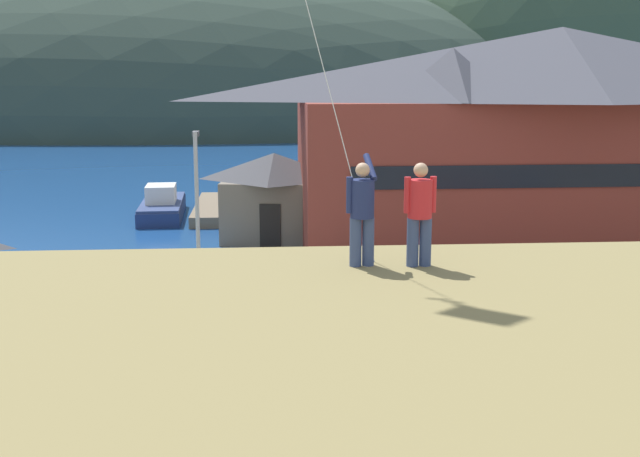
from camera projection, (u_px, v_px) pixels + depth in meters
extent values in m
plane|color=#66604C|center=(373.00, 403.00, 21.95)|extent=(600.00, 600.00, 0.00)
cube|color=gray|center=(353.00, 342.00, 26.83)|extent=(40.00, 20.00, 0.10)
cube|color=navy|center=(293.00, 163.00, 80.68)|extent=(360.00, 84.00, 0.03)
ellipsoid|color=#2D3D33|center=(170.00, 127.00, 135.96)|extent=(146.67, 72.20, 53.73)
cube|color=brown|center=(554.00, 173.00, 41.95)|extent=(26.94, 8.60, 7.62)
cube|color=black|center=(588.00, 176.00, 37.79)|extent=(22.81, 0.35, 1.10)
pyramid|color=#4C4C56|center=(561.00, 64.00, 40.86)|extent=(28.56, 9.45, 3.73)
pyramid|color=#4C4C56|center=(453.00, 75.00, 39.06)|extent=(4.61, 4.61, 2.61)
cube|color=#756B5B|center=(275.00, 210.00, 43.16)|extent=(5.91, 4.78, 3.35)
pyramid|color=#47474C|center=(274.00, 166.00, 42.70)|extent=(6.40, 5.24, 1.44)
cube|color=black|center=(270.00, 226.00, 41.21)|extent=(1.10, 0.20, 2.34)
cube|color=#70604C|center=(221.00, 209.00, 51.35)|extent=(3.20, 10.16, 0.70)
cube|color=navy|center=(162.00, 210.00, 50.25)|extent=(2.94, 8.10, 0.90)
cube|color=navy|center=(162.00, 202.00, 50.14)|extent=(2.85, 7.86, 0.16)
cube|color=silver|center=(161.00, 194.00, 49.44)|extent=(1.90, 2.48, 1.10)
cube|color=silver|center=(275.00, 206.00, 51.73)|extent=(3.03, 7.63, 0.90)
cube|color=white|center=(275.00, 198.00, 51.63)|extent=(2.94, 7.41, 0.16)
cube|color=silver|center=(274.00, 190.00, 50.96)|extent=(1.86, 2.37, 1.10)
cube|color=black|center=(209.00, 389.00, 20.85)|extent=(4.28, 2.00, 0.80)
cube|color=black|center=(214.00, 361.00, 20.72)|extent=(2.17, 1.70, 0.70)
cube|color=black|center=(214.00, 363.00, 20.73)|extent=(2.22, 1.73, 0.32)
cylinder|color=black|center=(160.00, 392.00, 21.66)|extent=(0.65, 0.25, 0.64)
cylinder|color=black|center=(154.00, 420.00, 19.87)|extent=(0.65, 0.25, 0.64)
cylinder|color=black|center=(259.00, 387.00, 21.98)|extent=(0.65, 0.25, 0.64)
cylinder|color=black|center=(262.00, 415.00, 20.19)|extent=(0.65, 0.25, 0.64)
cube|color=red|center=(550.00, 306.00, 28.27)|extent=(4.34, 2.15, 0.80)
cube|color=#B11A15|center=(555.00, 286.00, 28.13)|extent=(2.23, 1.77, 0.70)
cube|color=black|center=(555.00, 287.00, 28.13)|extent=(2.27, 1.81, 0.32)
cylinder|color=black|center=(506.00, 309.00, 29.27)|extent=(0.66, 0.27, 0.64)
cylinder|color=black|center=(517.00, 324.00, 27.47)|extent=(0.66, 0.27, 0.64)
cylinder|color=black|center=(580.00, 309.00, 29.23)|extent=(0.66, 0.27, 0.64)
cylinder|color=black|center=(596.00, 325.00, 27.43)|extent=(0.66, 0.27, 0.64)
cube|color=#236633|center=(281.00, 312.00, 27.55)|extent=(4.32, 2.10, 0.80)
cube|color=#1E562B|center=(285.00, 291.00, 27.41)|extent=(2.21, 1.75, 0.70)
cube|color=black|center=(285.00, 292.00, 27.41)|extent=(2.26, 1.78, 0.32)
cylinder|color=black|center=(245.00, 315.00, 28.53)|extent=(0.65, 0.27, 0.64)
cylinder|color=black|center=(240.00, 331.00, 26.73)|extent=(0.65, 0.27, 0.64)
cylinder|color=black|center=(320.00, 315.00, 28.53)|extent=(0.65, 0.27, 0.64)
cylinder|color=black|center=(320.00, 331.00, 26.72)|extent=(0.65, 0.27, 0.64)
cube|color=#236633|center=(52.00, 364.00, 22.63)|extent=(4.33, 2.12, 0.80)
cube|color=#1E562B|center=(45.00, 339.00, 22.48)|extent=(2.22, 1.76, 0.70)
cube|color=black|center=(45.00, 340.00, 22.49)|extent=(2.26, 1.79, 0.32)
cylinder|color=black|center=(91.00, 390.00, 21.80)|extent=(0.65, 0.27, 0.64)
cylinder|color=black|center=(109.00, 366.00, 23.60)|extent=(0.65, 0.27, 0.64)
cylinder|color=black|center=(18.00, 365.00, 23.61)|extent=(0.65, 0.27, 0.64)
cube|color=silver|center=(415.00, 311.00, 27.64)|extent=(4.35, 2.19, 0.80)
cube|color=beige|center=(411.00, 291.00, 27.50)|extent=(2.24, 1.79, 0.70)
cube|color=black|center=(411.00, 291.00, 27.51)|extent=(2.29, 1.83, 0.32)
cylinder|color=black|center=(457.00, 331.00, 26.79)|extent=(0.66, 0.28, 0.64)
cylinder|color=black|center=(450.00, 315.00, 28.59)|extent=(0.66, 0.28, 0.64)
cylinder|color=black|center=(377.00, 330.00, 26.85)|extent=(0.66, 0.28, 0.64)
cylinder|color=black|center=(374.00, 314.00, 28.65)|extent=(0.66, 0.28, 0.64)
cylinder|color=#ADADB2|center=(197.00, 217.00, 31.18)|extent=(0.16, 0.16, 6.67)
cube|color=#4C4C51|center=(196.00, 134.00, 30.89)|extent=(0.24, 0.70, 0.20)
cylinder|color=#384770|center=(356.00, 242.00, 13.21)|extent=(0.20, 0.20, 0.82)
cylinder|color=#384770|center=(368.00, 242.00, 13.25)|extent=(0.20, 0.20, 0.82)
cylinder|color=navy|center=(362.00, 199.00, 13.09)|extent=(0.40, 0.40, 0.64)
sphere|color=tan|center=(363.00, 170.00, 13.00)|extent=(0.24, 0.24, 0.24)
cylinder|color=navy|center=(370.00, 167.00, 13.20)|extent=(0.19, 0.56, 0.43)
cylinder|color=navy|center=(350.00, 195.00, 13.03)|extent=(0.11, 0.11, 0.60)
cylinder|color=#384770|center=(413.00, 242.00, 13.20)|extent=(0.20, 0.20, 0.82)
cylinder|color=#384770|center=(425.00, 242.00, 13.24)|extent=(0.20, 0.20, 0.82)
cylinder|color=red|center=(420.00, 199.00, 13.08)|extent=(0.40, 0.40, 0.64)
sphere|color=tan|center=(421.00, 170.00, 12.99)|extent=(0.24, 0.24, 0.24)
cylinder|color=red|center=(407.00, 195.00, 13.03)|extent=(0.11, 0.11, 0.60)
cylinder|color=red|center=(433.00, 194.00, 13.10)|extent=(0.11, 0.11, 0.60)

